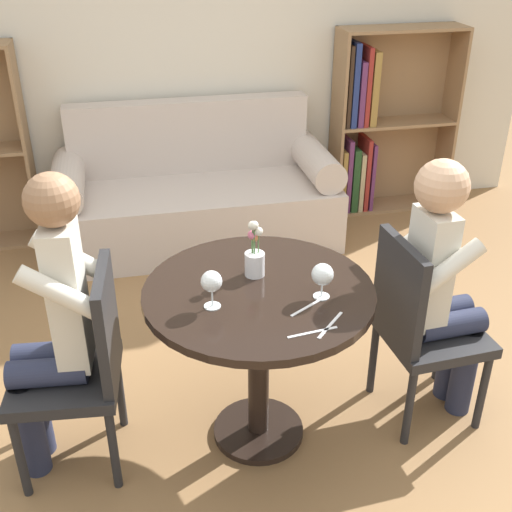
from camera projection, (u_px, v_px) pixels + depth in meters
ground_plane at (258, 432)px, 2.88m from camera, size 16.00×16.00×0.00m
back_wall at (181, 30)px, 4.29m from camera, size 5.20×0.05×2.70m
round_table at (259, 322)px, 2.59m from camera, size 0.92×0.92×0.76m
couch at (196, 198)px, 4.42m from camera, size 1.88×0.80×0.92m
bookshelf_right at (375, 126)px, 4.75m from camera, size 0.91×0.28×1.35m
chair_left at (82, 363)px, 2.53m from camera, size 0.46×0.46×0.90m
chair_right at (419, 323)px, 2.77m from camera, size 0.44×0.44×0.90m
person_left at (52, 326)px, 2.43m from camera, size 0.44×0.37×1.29m
person_right at (443, 285)px, 2.71m from camera, size 0.43×0.36×1.24m
wine_glass_left at (212, 283)px, 2.35m from camera, size 0.08×0.08×0.15m
wine_glass_right at (322, 275)px, 2.42m from camera, size 0.09×0.09×0.14m
flower_vase at (255, 255)px, 2.57m from camera, size 0.08×0.08×0.24m
knife_left_setting at (330, 325)px, 2.30m from camera, size 0.14×0.14×0.00m
fork_left_setting at (313, 332)px, 2.26m from camera, size 0.19×0.03×0.00m
knife_right_setting at (309, 306)px, 2.40m from camera, size 0.17×0.11×0.00m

